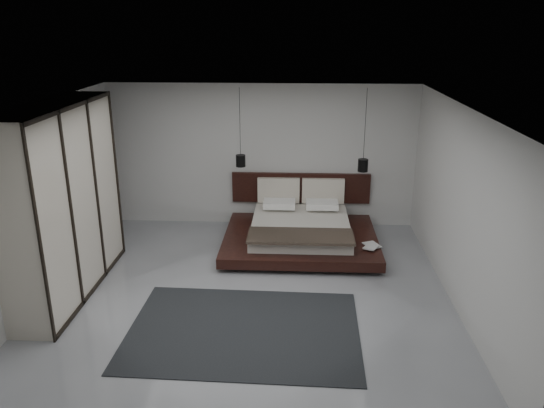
# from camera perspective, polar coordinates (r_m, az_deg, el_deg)

# --- Properties ---
(floor) EXTENTS (6.00, 6.00, 0.00)m
(floor) POSITION_cam_1_polar(r_m,az_deg,el_deg) (8.12, -2.55, -9.59)
(floor) COLOR #999CA2
(floor) RESTS_ON ground
(ceiling) EXTENTS (6.00, 6.00, 0.00)m
(ceiling) POSITION_cam_1_polar(r_m,az_deg,el_deg) (7.22, -2.87, 10.33)
(ceiling) COLOR white
(ceiling) RESTS_ON wall_back
(wall_back) EXTENTS (6.00, 0.00, 6.00)m
(wall_back) POSITION_cam_1_polar(r_m,az_deg,el_deg) (10.43, -1.13, 5.20)
(wall_back) COLOR beige
(wall_back) RESTS_ON floor
(wall_front) EXTENTS (6.00, 0.00, 6.00)m
(wall_front) POSITION_cam_1_polar(r_m,az_deg,el_deg) (4.85, -6.15, -11.95)
(wall_front) COLOR beige
(wall_front) RESTS_ON floor
(wall_left) EXTENTS (0.00, 6.00, 6.00)m
(wall_left) POSITION_cam_1_polar(r_m,az_deg,el_deg) (8.39, -23.55, 0.14)
(wall_left) COLOR beige
(wall_left) RESTS_ON floor
(wall_right) EXTENTS (0.00, 6.00, 6.00)m
(wall_right) POSITION_cam_1_polar(r_m,az_deg,el_deg) (7.86, 19.63, -0.57)
(wall_right) COLOR beige
(wall_right) RESTS_ON floor
(lattice_screen) EXTENTS (0.05, 0.90, 2.60)m
(lattice_screen) POSITION_cam_1_polar(r_m,az_deg,el_deg) (10.55, -17.57, 3.91)
(lattice_screen) COLOR black
(lattice_screen) RESTS_ON floor
(bed) EXTENTS (2.73, 2.37, 1.07)m
(bed) POSITION_cam_1_polar(r_m,az_deg,el_deg) (9.70, 3.07, -2.82)
(bed) COLOR black
(bed) RESTS_ON floor
(book_lower) EXTENTS (0.33, 0.37, 0.03)m
(book_lower) POSITION_cam_1_polar(r_m,az_deg,el_deg) (9.19, 10.10, -4.50)
(book_lower) COLOR #99724C
(book_lower) RESTS_ON bed
(book_upper) EXTENTS (0.32, 0.34, 0.02)m
(book_upper) POSITION_cam_1_polar(r_m,az_deg,el_deg) (9.15, 10.01, -4.43)
(book_upper) COLOR #99724C
(book_upper) RESTS_ON book_lower
(pendant_left) EXTENTS (0.18, 0.18, 1.44)m
(pendant_left) POSITION_cam_1_polar(r_m,az_deg,el_deg) (9.80, -3.39, 4.70)
(pendant_left) COLOR black
(pendant_left) RESTS_ON ceiling
(pendant_right) EXTENTS (0.19, 0.19, 1.50)m
(pendant_right) POSITION_cam_1_polar(r_m,az_deg,el_deg) (9.82, 9.76, 4.15)
(pendant_right) COLOR black
(pendant_right) RESTS_ON ceiling
(wardrobe) EXTENTS (0.68, 2.88, 2.83)m
(wardrobe) POSITION_cam_1_polar(r_m,az_deg,el_deg) (8.27, -21.64, 0.23)
(wardrobe) COLOR beige
(wardrobe) RESTS_ON floor
(rug) EXTENTS (3.10, 2.25, 0.01)m
(rug) POSITION_cam_1_polar(r_m,az_deg,el_deg) (7.25, -3.04, -13.38)
(rug) COLOR black
(rug) RESTS_ON floor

